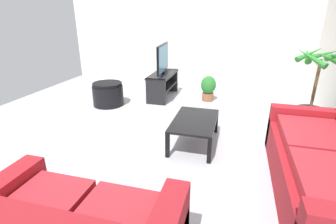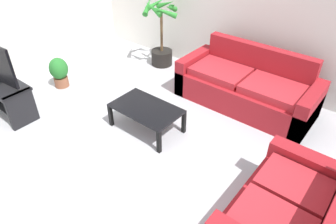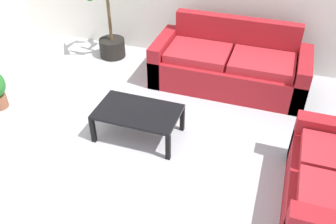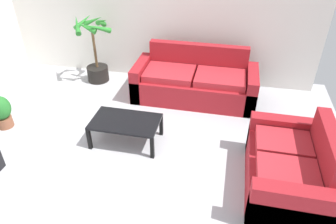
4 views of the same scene
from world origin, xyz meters
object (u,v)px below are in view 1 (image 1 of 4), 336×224
(tv_stand, at_px, (163,82))
(coffee_table, at_px, (195,123))
(couch_main, at_px, (330,172))
(potted_palm, at_px, (313,95))
(potted_plant_small, at_px, (208,87))
(ottoman, at_px, (108,94))
(tv, at_px, (163,58))

(tv_stand, relative_size, coffee_table, 1.13)
(couch_main, xyz_separation_m, coffee_table, (-0.79, -1.48, 0.03))
(tv_stand, xyz_separation_m, potted_palm, (0.81, 2.79, 0.18))
(potted_plant_small, bearing_deg, tv_stand, -88.79)
(couch_main, relative_size, potted_plant_small, 3.98)
(potted_plant_small, height_order, ottoman, potted_plant_small)
(coffee_table, distance_m, potted_plant_small, 2.01)
(couch_main, distance_m, tv, 3.81)
(tv_stand, xyz_separation_m, ottoman, (0.80, -0.93, -0.12))
(potted_palm, bearing_deg, coffee_table, -55.83)
(potted_palm, bearing_deg, ottoman, -90.15)
(potted_palm, bearing_deg, tv, -106.17)
(tv_stand, bearing_deg, ottoman, -49.43)
(potted_palm, relative_size, ottoman, 2.10)
(coffee_table, relative_size, potted_plant_small, 1.81)
(tv, xyz_separation_m, potted_palm, (0.81, 2.79, -0.34))
(ottoman, bearing_deg, potted_plant_small, 112.92)
(coffee_table, bearing_deg, ottoman, -120.89)
(tv_stand, relative_size, potted_plant_small, 2.04)
(potted_palm, bearing_deg, potted_plant_small, -114.90)
(tv_stand, bearing_deg, potted_palm, 73.86)
(coffee_table, height_order, ottoman, ottoman)
(tv, bearing_deg, potted_plant_small, 91.20)
(tv, bearing_deg, couch_main, 42.31)
(tv_stand, xyz_separation_m, tv, (-0.00, 0.00, 0.52))
(tv, bearing_deg, tv_stand, -84.67)
(tv_stand, distance_m, coffee_table, 2.25)
(tv_stand, distance_m, tv, 0.52)
(ottoman, bearing_deg, tv_stand, 130.57)
(coffee_table, bearing_deg, couch_main, 61.82)
(coffee_table, bearing_deg, tv, -152.12)
(couch_main, xyz_separation_m, tv, (-2.78, -2.53, 0.57))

